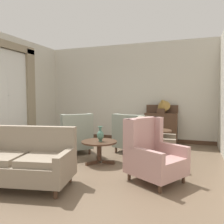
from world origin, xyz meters
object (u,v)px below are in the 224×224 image
object	(u,v)px
armchair_back_corner	(132,136)
gramophone	(163,104)
porcelain_vase	(100,135)
sideboard	(161,126)
armchair_far_left	(152,144)
coffee_table	(99,146)
side_table	(159,143)
settee	(24,162)
armchair_beside_settee	(152,155)
armchair_near_window	(74,136)

from	to	relation	value
armchair_back_corner	gramophone	world-z (taller)	gramophone
porcelain_vase	gramophone	bearing A→B (deg)	67.20
sideboard	armchair_back_corner	bearing A→B (deg)	-112.54
armchair_back_corner	armchair_far_left	xyz separation A→B (m)	(0.66, -0.82, -0.00)
porcelain_vase	armchair_back_corner	distance (m)	1.23
coffee_table	side_table	size ratio (longest dim) A/B	1.06
porcelain_vase	gramophone	xyz separation A→B (m)	(1.01, 2.41, 0.61)
coffee_table	settee	bearing A→B (deg)	-111.71
armchair_beside_settee	sideboard	distance (m)	3.15
coffee_table	armchair_back_corner	world-z (taller)	armchair_back_corner
armchair_far_left	side_table	distance (m)	0.16
side_table	sideboard	bearing A→B (deg)	96.47
armchair_beside_settee	gramophone	xyz separation A→B (m)	(-0.22, 3.04, 0.78)
armchair_near_window	gramophone	size ratio (longest dim) A/B	2.09
porcelain_vase	settee	world-z (taller)	settee
armchair_near_window	porcelain_vase	bearing A→B (deg)	102.18
settee	coffee_table	bearing A→B (deg)	56.68
coffee_table	armchair_near_window	world-z (taller)	armchair_near_window
armchair_beside_settee	gramophone	world-z (taller)	gramophone
porcelain_vase	armchair_near_window	xyz separation A→B (m)	(-0.98, 0.60, -0.19)
armchair_near_window	armchair_far_left	distance (m)	2.06
settee	armchair_near_window	bearing A→B (deg)	86.36
porcelain_vase	side_table	distance (m)	1.28
armchair_far_left	gramophone	size ratio (longest dim) A/B	1.75
coffee_table	armchair_far_left	world-z (taller)	armchair_far_left
settee	armchair_near_window	distance (m)	2.19
side_table	sideboard	size ratio (longest dim) A/B	0.62
armchair_near_window	armchair_back_corner	distance (m)	1.49
coffee_table	armchair_beside_settee	distance (m)	1.44
porcelain_vase	armchair_beside_settee	bearing A→B (deg)	-26.98
armchair_far_left	sideboard	bearing A→B (deg)	-1.54
armchair_near_window	armchair_beside_settee	world-z (taller)	armchair_beside_settee
armchair_back_corner	armchair_beside_settee	xyz separation A→B (m)	(0.83, -1.78, 0.02)
porcelain_vase	armchair_far_left	distance (m)	1.13
armchair_beside_settee	sideboard	size ratio (longest dim) A/B	0.93
porcelain_vase	armchair_beside_settee	size ratio (longest dim) A/B	0.30
armchair_beside_settee	side_table	world-z (taller)	armchair_beside_settee
gramophone	porcelain_vase	bearing A→B (deg)	-112.80
armchair_near_window	side_table	distance (m)	2.19
armchair_back_corner	gramophone	bearing A→B (deg)	-99.15
armchair_back_corner	sideboard	world-z (taller)	sideboard
armchair_beside_settee	sideboard	xyz separation A→B (m)	(-0.27, 3.14, 0.09)
coffee_table	armchair_beside_settee	world-z (taller)	armchair_beside_settee
armchair_beside_settee	gramophone	size ratio (longest dim) A/B	1.94
porcelain_vase	sideboard	bearing A→B (deg)	69.00
armchair_back_corner	armchair_far_left	distance (m)	1.05
armchair_back_corner	sideboard	distance (m)	1.47
side_table	gramophone	size ratio (longest dim) A/B	1.29
gramophone	sideboard	bearing A→B (deg)	118.87
armchair_beside_settee	armchair_far_left	world-z (taller)	armchair_beside_settee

